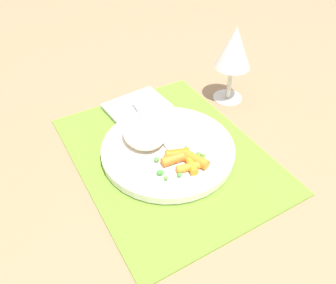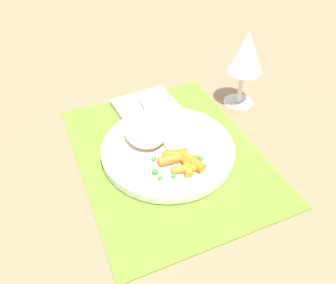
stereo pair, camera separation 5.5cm
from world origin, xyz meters
TOP-DOWN VIEW (x-y plane):
  - ground_plane at (0.00, 0.00)m, footprint 2.40×2.40m
  - placemat at (0.00, 0.00)m, footprint 0.41×0.32m
  - plate at (0.00, 0.00)m, footprint 0.24×0.24m
  - rice_mound at (-0.04, -0.03)m, footprint 0.09×0.08m
  - carrot_portion at (0.05, 0.00)m, footprint 0.07×0.07m
  - pea_scatter at (0.05, -0.01)m, footprint 0.06×0.09m
  - fork at (-0.03, 0.00)m, footprint 0.20×0.02m
  - wine_glass at (-0.09, 0.21)m, footprint 0.08×0.08m
  - napkin at (-0.15, 0.01)m, footprint 0.10×0.13m

SIDE VIEW (x-z plane):
  - ground_plane at x=0.00m, z-range 0.00..0.00m
  - placemat at x=0.00m, z-range 0.00..0.01m
  - napkin at x=-0.15m, z-range 0.01..0.01m
  - plate at x=0.00m, z-range 0.01..0.02m
  - fork at x=-0.03m, z-range 0.02..0.03m
  - pea_scatter at x=0.05m, z-range 0.02..0.03m
  - carrot_portion at x=0.05m, z-range 0.02..0.04m
  - rice_mound at x=-0.04m, z-range 0.02..0.05m
  - wine_glass at x=-0.09m, z-range 0.04..0.20m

